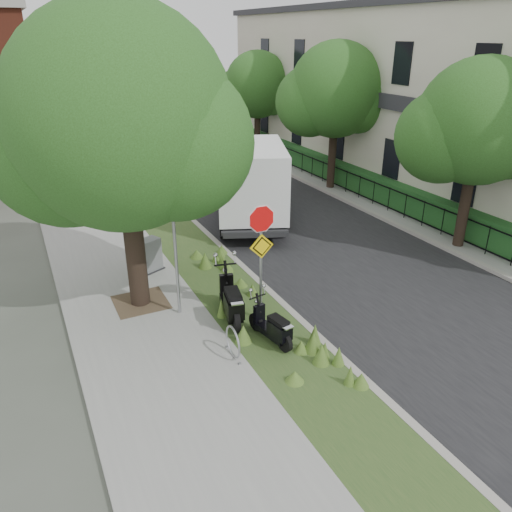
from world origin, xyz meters
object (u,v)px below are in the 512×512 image
Objects in this scene: sign_assembly at (261,240)px; scooter_far at (275,330)px; box_truck at (250,179)px; utility_cabinet at (149,256)px; scooter_near at (232,306)px.

sign_assembly reaches higher than scooter_far.
box_truck is 6.17× the size of utility_cabinet.
scooter_far is 8.85m from box_truck.
scooter_near is (-0.72, 0.20, -1.74)m from sign_assembly.
sign_assembly is 1.90m from scooter_near.
sign_assembly is at bearing 79.44° from scooter_far.
scooter_near reaches higher than scooter_far.
box_truck reaches higher than utility_cabinet.
utility_cabinet is at bearing 106.95° from scooter_far.
box_truck is (3.21, 8.15, 1.27)m from scooter_far.
utility_cabinet is (-1.10, 3.91, 0.03)m from scooter_near.
sign_assembly is 4.81m from utility_cabinet.
scooter_far is 5.50m from utility_cabinet.
sign_assembly reaches higher than scooter_near.
scooter_far is (-0.21, -1.15, -1.84)m from sign_assembly.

